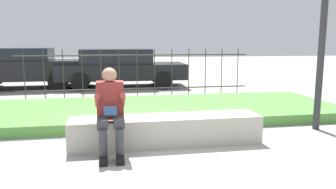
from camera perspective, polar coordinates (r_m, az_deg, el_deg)
The scene contains 7 objects.
ground_plane at distance 5.27m, azimuth -1.05°, elevation -8.60°, with size 60.00×60.00×0.00m, color #9E9B93.
stone_bench at distance 5.22m, azimuth -0.31°, elevation -6.49°, with size 3.00×0.59×0.45m.
person_seated_reader at distance 4.72m, azimuth -10.01°, elevation -2.34°, with size 0.42×0.73×1.25m.
grass_berm at distance 7.29m, azimuth -3.79°, elevation -2.79°, with size 8.57×2.87×0.20m.
iron_fence at distance 9.39m, azimuth -5.41°, elevation 3.78°, with size 6.57×0.03×1.41m.
car_parked_left at distance 12.47m, azimuth -24.01°, elevation 4.45°, with size 4.03×2.04×1.40m.
car_parked_center at distance 11.89m, azimuth -8.30°, elevation 4.77°, with size 4.52×2.02×1.36m.
Camera 1 is at (-0.81, -4.95, 1.60)m, focal length 35.00 mm.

